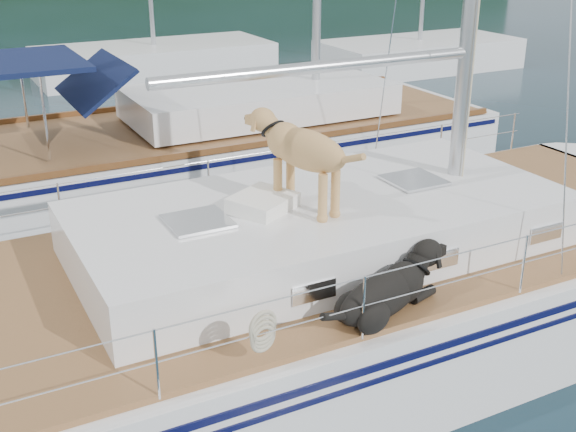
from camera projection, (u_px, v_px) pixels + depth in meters
ground at (256, 363)px, 7.98m from camera, size 120.00×120.00×0.00m
main_sailboat at (264, 308)px, 7.76m from camera, size 12.00×3.83×14.01m
neighbor_sailboat at (206, 151)px, 13.23m from camera, size 11.00×3.50×13.30m
bg_boat_center at (155, 61)px, 22.64m from camera, size 7.20×3.00×11.65m
bg_boat_east at (419, 55)px, 23.60m from camera, size 6.40×3.00×11.65m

